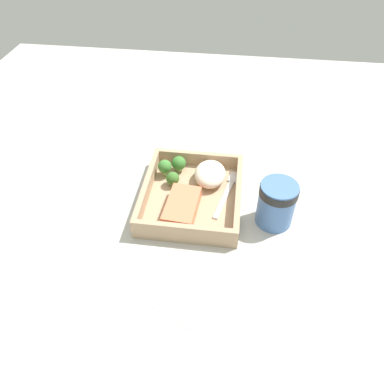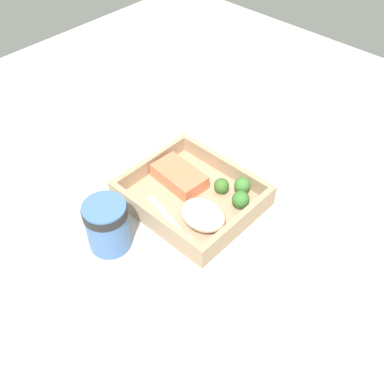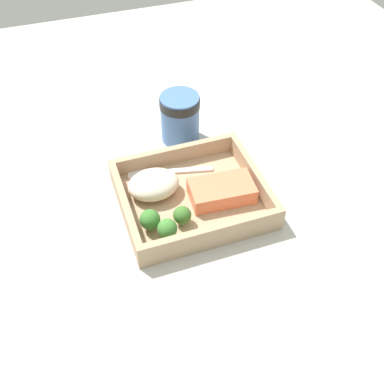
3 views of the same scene
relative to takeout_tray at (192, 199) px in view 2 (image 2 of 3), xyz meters
The scene contains 11 objects.
ground_plane 1.60cm from the takeout_tray, ahead, with size 160.00×160.00×2.00cm, color #B7B5AD.
takeout_tray is the anchor object (origin of this frame).
tray_rim 2.32cm from the takeout_tray, ahead, with size 24.72×21.37×3.44cm.
salmon_fillet 5.57cm from the takeout_tray, 163.39° to the left, with size 11.04×6.31×3.02cm, color #ED7851.
mashed_potatoes 7.35cm from the takeout_tray, 29.86° to the right, with size 9.05×7.19×4.14cm, color beige.
broccoli_floret_1 6.46cm from the takeout_tray, 55.24° to the left, with size 3.04×3.04×3.52cm.
broccoli_floret_2 10.32cm from the takeout_tray, 47.67° to the left, with size 3.21×3.21×4.21cm.
broccoli_floret_3 10.06cm from the takeout_tray, 26.35° to the left, with size 3.38×3.38×3.95cm.
fork 8.20cm from the takeout_tray, 71.02° to the right, with size 15.76×5.20×0.44cm.
paper_cup 18.89cm from the takeout_tray, 101.60° to the right, with size 7.83×7.83×9.95cm.
receipt_slip 24.47cm from the takeout_tray, behind, with size 8.23×12.27×0.24cm, color white.
Camera 2 is at (42.12, -45.27, 64.99)cm, focal length 42.00 mm.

